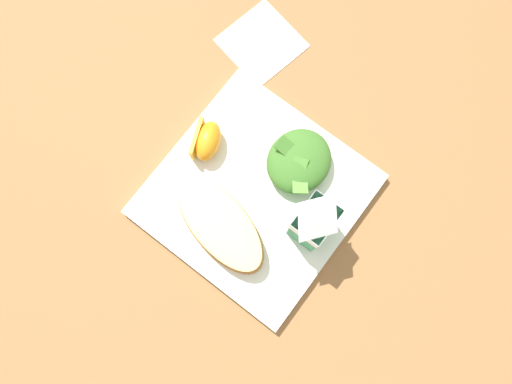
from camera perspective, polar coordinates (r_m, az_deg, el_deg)
The scene contains 7 objects.
ground at distance 0.72m, azimuth 0.00°, elevation -0.41°, with size 3.00×3.00×0.00m, color olive.
white_plate at distance 0.71m, azimuth 0.00°, elevation -0.29°, with size 0.28×0.28×0.02m, color white.
cheesy_pizza_bread at distance 0.68m, azimuth -4.28°, elevation -3.75°, with size 0.12×0.18×0.04m.
green_salad_pile at distance 0.70m, azimuth 5.06°, elevation 3.65°, with size 0.10×0.09×0.04m.
milk_carton at distance 0.64m, azimuth 6.92°, elevation -3.43°, with size 0.06×0.05×0.11m.
orange_wedge_front at distance 0.71m, azimuth -5.84°, elevation 6.04°, with size 0.07×0.06×0.04m.
paper_napkin at distance 0.80m, azimuth 0.65°, elevation 17.19°, with size 0.11×0.11×0.00m, color white.
Camera 1 is at (0.11, 0.08, 0.71)m, focal length 33.93 mm.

